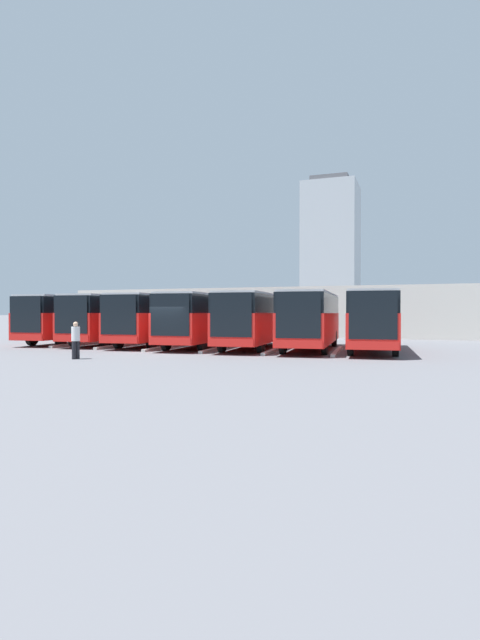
% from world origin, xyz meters
% --- Properties ---
extents(ground_plane, '(600.00, 600.00, 0.00)m').
position_xyz_m(ground_plane, '(0.00, 0.00, 0.00)').
color(ground_plane, '#5B5B60').
extents(bus_0, '(3.42, 10.78, 3.33)m').
position_xyz_m(bus_0, '(-10.44, -4.96, 1.86)').
color(bus_0, red).
rests_on(bus_0, ground_plane).
extents(curb_divider_0, '(0.82, 6.44, 0.15)m').
position_xyz_m(curb_divider_0, '(-8.70, -3.40, 0.07)').
color(curb_divider_0, '#B2B2AD').
rests_on(curb_divider_0, ground_plane).
extents(bus_1, '(3.42, 10.78, 3.33)m').
position_xyz_m(bus_1, '(-6.96, -4.71, 1.86)').
color(bus_1, red).
rests_on(bus_1, ground_plane).
extents(curb_divider_1, '(0.82, 6.44, 0.15)m').
position_xyz_m(curb_divider_1, '(-5.22, -3.14, 0.07)').
color(curb_divider_1, '#B2B2AD').
rests_on(curb_divider_1, ground_plane).
extents(bus_2, '(3.42, 10.78, 3.33)m').
position_xyz_m(bus_2, '(-3.48, -4.72, 1.86)').
color(bus_2, red).
rests_on(bus_2, ground_plane).
extents(curb_divider_2, '(0.82, 6.44, 0.15)m').
position_xyz_m(curb_divider_2, '(-1.74, -3.16, 0.07)').
color(curb_divider_2, '#B2B2AD').
rests_on(curb_divider_2, ground_plane).
extents(bus_3, '(3.42, 10.78, 3.33)m').
position_xyz_m(bus_3, '(-0.00, -4.76, 1.86)').
color(bus_3, red).
rests_on(bus_3, ground_plane).
extents(curb_divider_3, '(0.82, 6.44, 0.15)m').
position_xyz_m(curb_divider_3, '(1.74, -3.19, 0.07)').
color(curb_divider_3, '#B2B2AD').
rests_on(curb_divider_3, ground_plane).
extents(bus_4, '(3.42, 10.78, 3.33)m').
position_xyz_m(bus_4, '(3.48, -5.17, 1.86)').
color(bus_4, red).
rests_on(bus_4, ground_plane).
extents(curb_divider_4, '(0.82, 6.44, 0.15)m').
position_xyz_m(curb_divider_4, '(5.22, -3.60, 0.07)').
color(curb_divider_4, '#B2B2AD').
rests_on(curb_divider_4, ground_plane).
extents(bus_5, '(3.42, 10.78, 3.33)m').
position_xyz_m(bus_5, '(6.96, -5.46, 1.86)').
color(bus_5, red).
rests_on(bus_5, ground_plane).
extents(curb_divider_5, '(0.82, 6.44, 0.15)m').
position_xyz_m(curb_divider_5, '(8.70, -3.89, 0.07)').
color(curb_divider_5, '#B2B2AD').
rests_on(curb_divider_5, ground_plane).
extents(bus_6, '(3.42, 10.78, 3.33)m').
position_xyz_m(bus_6, '(10.44, -5.55, 1.86)').
color(bus_6, red).
rests_on(bus_6, ground_plane).
extents(pedestrian, '(0.45, 0.45, 1.76)m').
position_xyz_m(pedestrian, '(2.28, 4.68, 0.95)').
color(pedestrian, black).
rests_on(pedestrian, ground_plane).
extents(station_building, '(40.83, 12.51, 4.47)m').
position_xyz_m(station_building, '(0.00, -23.49, 2.27)').
color(station_building, beige).
rests_on(station_building, ground_plane).
extents(office_tower, '(20.84, 20.84, 55.49)m').
position_xyz_m(office_tower, '(21.09, -175.46, 27.15)').
color(office_tower, '#ADB2B7').
rests_on(office_tower, ground_plane).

